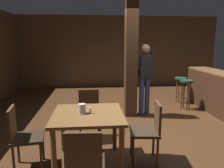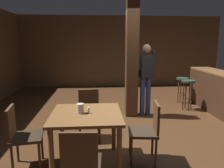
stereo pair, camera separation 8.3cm
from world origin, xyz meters
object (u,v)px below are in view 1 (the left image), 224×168
chair_north (89,111)px  bar_stool_mid (180,84)px  napkin_cup (82,109)px  chair_west (22,135)px  bar_stool_near (186,88)px  dining_table (88,122)px  bar_counter (211,90)px  chair_east (149,128)px  salt_shaker (90,110)px  standing_person (145,75)px  chair_south (85,163)px

chair_north → bar_stool_mid: size_ratio=1.18×
napkin_cup → chair_west: bearing=-177.0°
chair_north → bar_stool_near: 2.98m
chair_north → bar_stool_near: size_ratio=1.12×
dining_table → bar_counter: (3.18, 2.34, -0.12)m
chair_east → napkin_cup: bearing=-179.5°
chair_north → dining_table: bearing=-90.4°
chair_north → bar_counter: bearing=24.4°
chair_north → salt_shaker: size_ratio=10.28×
bar_counter → bar_stool_mid: size_ratio=2.70×
chair_north → bar_stool_near: bearing=31.4°
dining_table → salt_shaker: size_ratio=11.46×
bar_counter → bar_stool_mid: 0.91m
napkin_cup → bar_counter: 4.02m
standing_person → bar_stool_mid: bearing=36.7°
chair_south → salt_shaker: chair_south is taller
dining_table → chair_south: 0.87m
chair_south → salt_shaker: bearing=85.8°
standing_person → bar_stool_mid: standing_person is taller
dining_table → bar_counter: bar_counter is taller
napkin_cup → standing_person: size_ratio=0.08×
chair_south → chair_west: bearing=137.4°
salt_shaker → bar_stool_mid: (2.62, 3.10, -0.25)m
dining_table → chair_west: size_ratio=1.11×
chair_south → bar_stool_near: 4.19m
chair_west → bar_counter: 4.73m
chair_south → standing_person: standing_person is taller
napkin_cup → standing_person: standing_person is taller
bar_counter → bar_stool_near: (-0.63, 0.11, 0.06)m
bar_stool_near → bar_stool_mid: bar_stool_near is taller
chair_east → bar_counter: bar_counter is taller
chair_east → bar_stool_mid: 3.55m
salt_shaker → standing_person: standing_person is taller
chair_north → standing_person: bearing=42.2°
napkin_cup → chair_east: bearing=0.5°
chair_south → napkin_cup: (-0.05, 0.86, 0.33)m
chair_east → bar_stool_near: bearing=56.0°
salt_shaker → bar_stool_near: salt_shaker is taller
standing_person → bar_stool_near: 1.32m
napkin_cup → bar_stool_near: bearing=43.0°
chair_west → bar_counter: bar_counter is taller
dining_table → chair_north: size_ratio=1.11×
chair_south → dining_table: bearing=88.1°
chair_north → bar_stool_near: (2.54, 1.55, 0.08)m
dining_table → napkin_cup: bearing=178.3°
chair_north → salt_shaker: 0.96m
chair_east → bar_counter: bearing=45.7°
chair_north → bar_counter: bar_counter is taller
dining_table → bar_stool_near: size_ratio=1.25×
chair_east → salt_shaker: 0.92m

